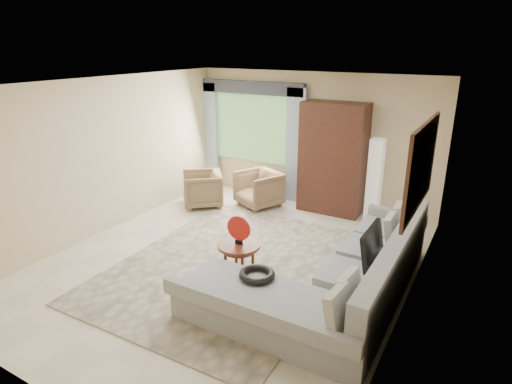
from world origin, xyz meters
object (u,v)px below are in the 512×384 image
Objects in this scene: armchair_left at (203,189)px; potted_plant at (208,183)px; tv_screen at (372,246)px; floor_lamp at (375,179)px; sectional_sofa at (341,282)px; armoire at (333,159)px; armchair_right at (259,189)px; coffee_table at (239,262)px.

armchair_left is 1.41× the size of potted_plant.
tv_screen is 0.49× the size of floor_lamp.
armoire reaches higher than sectional_sofa.
sectional_sofa is 4.57m from potted_plant.
sectional_sofa is at bearing -18.39° from armchair_right.
floor_lamp is at bearing 73.74° from coffee_table.
armchair_right is at bearing 114.43° from coffee_table.
tv_screen is 0.35× the size of armoire.
armchair_left is at bearing -161.10° from floor_lamp.
armoire is at bearing 73.71° from armchair_left.
tv_screen is at bearing 49.13° from sectional_sofa.
sectional_sofa is 4.54× the size of armchair_left.
sectional_sofa is 6.42× the size of potted_plant.
potted_plant is (-2.48, 2.70, -0.03)m from coffee_table.
tv_screen is 2.74m from floor_lamp.
armoire is at bearing 44.36° from armchair_right.
armchair_right is (0.98, 0.54, 0.01)m from armchair_left.
floor_lamp reaches higher than armchair_left.
floor_lamp is at bearing 4.29° from armoire.
floor_lamp is (-0.70, 2.65, 0.03)m from tv_screen.
coffee_table is at bearing -92.35° from armoire.
tv_screen is 0.97× the size of armchair_left.
tv_screen is at bearing -59.91° from armoire.
potted_plant is at bearing 132.57° from coffee_table.
armchair_right is at bearing 136.59° from sectional_sofa.
sectional_sofa is 6.04× the size of coffee_table.
armoire reaches higher than coffee_table.
coffee_table is 0.73× the size of armchair_right.
armchair_left is at bearing 157.52° from tv_screen.
potted_plant is (-1.28, 0.05, -0.09)m from armchair_right.
sectional_sofa reaches higher than coffee_table.
sectional_sofa is at bearing -81.67° from floor_lamp.
potted_plant is at bearing 152.19° from tv_screen.
tv_screen is at bearing -27.81° from potted_plant.
tv_screen reaches higher than armchair_right.
floor_lamp is (0.80, 0.06, -0.30)m from armoire.
coffee_table is 0.38× the size of floor_lamp.
sectional_sofa is 0.60m from tv_screen.
tv_screen is 4.15m from armchair_left.
floor_lamp is at bearing 8.03° from potted_plant.
tv_screen is 3.01m from armoire.
sectional_sofa is at bearing -130.87° from tv_screen.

